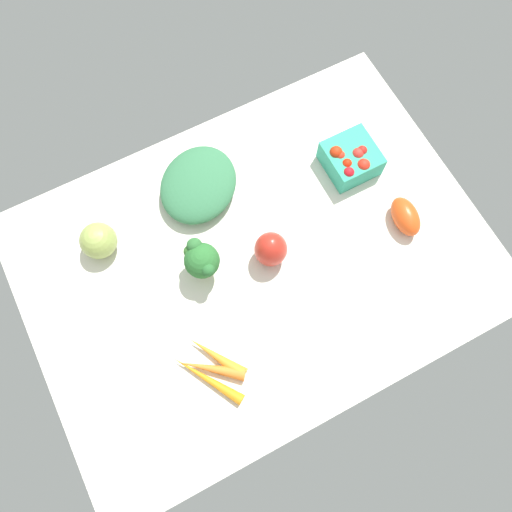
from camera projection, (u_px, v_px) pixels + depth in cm
name	position (u px, v px, depth cm)	size (l,w,h in cm)	color
tablecloth	(256.00, 260.00, 117.08)	(104.00, 76.00, 2.00)	silver
bell_pepper_red	(271.00, 249.00, 111.77)	(7.31, 7.31, 9.62)	red
berry_basket	(351.00, 159.00, 120.34)	(11.65, 11.65, 7.68)	teal
carrot_bunch	(212.00, 368.00, 106.98)	(14.11, 17.81, 2.89)	orange
heirloom_tomato_green	(98.00, 241.00, 113.13)	(8.28, 8.28, 8.28)	#96A950
leafy_greens_clump	(198.00, 184.00, 118.79)	(20.54, 17.28, 6.06)	#347249
broccoli_head	(201.00, 260.00, 109.03)	(7.77, 9.39, 10.73)	#A6CF75
roma_tomato	(405.00, 216.00, 116.41)	(9.75, 5.67, 5.67)	#E64D19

